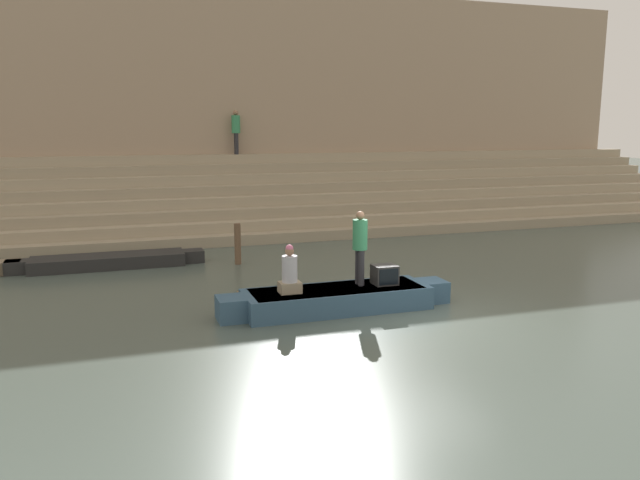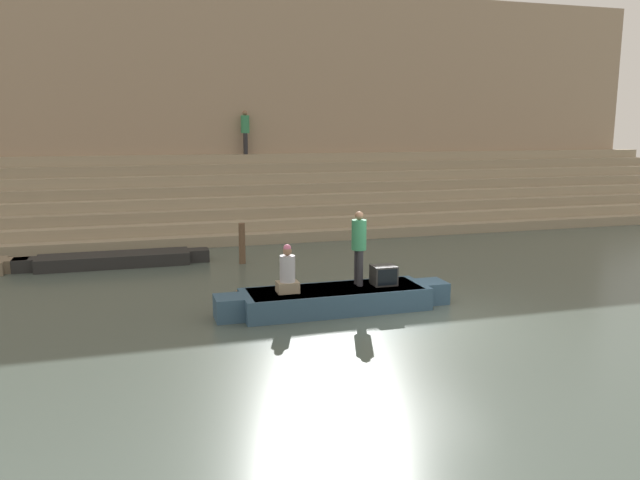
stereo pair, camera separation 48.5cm
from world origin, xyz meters
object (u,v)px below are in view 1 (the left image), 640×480
(tv_set, at_px, (385,275))
(person_rowing, at_px, (290,274))
(person_on_steps, at_px, (236,129))
(moored_boat_shore, at_px, (109,261))
(mooring_post, at_px, (238,244))
(rowboat_main, at_px, (337,298))
(person_standing, at_px, (360,243))

(tv_set, bearing_deg, person_rowing, -175.28)
(person_on_steps, bearing_deg, moored_boat_shore, 72.64)
(moored_boat_shore, height_order, mooring_post, mooring_post)
(rowboat_main, xyz_separation_m, moored_boat_shore, (-4.90, 6.21, -0.07))
(person_standing, distance_m, tv_set, 0.96)
(person_standing, bearing_deg, person_rowing, -168.57)
(rowboat_main, distance_m, moored_boat_shore, 7.91)
(tv_set, relative_size, person_on_steps, 0.30)
(rowboat_main, xyz_separation_m, mooring_post, (-1.19, 5.45, 0.35))
(moored_boat_shore, xyz_separation_m, mooring_post, (3.71, -0.75, 0.42))
(rowboat_main, xyz_separation_m, person_on_steps, (0.25, 12.83, 3.73))
(person_on_steps, bearing_deg, rowboat_main, 109.41)
(person_standing, xyz_separation_m, person_rowing, (-1.72, -0.18, -0.55))
(person_rowing, xyz_separation_m, moored_boat_shore, (-3.80, 6.23, -0.73))
(person_standing, relative_size, tv_set, 3.15)
(person_rowing, xyz_separation_m, tv_set, (2.28, 0.03, -0.21))
(moored_boat_shore, bearing_deg, rowboat_main, -53.21)
(tv_set, xyz_separation_m, person_on_steps, (-0.93, 12.81, 3.27))
(person_standing, height_order, mooring_post, person_standing)
(tv_set, xyz_separation_m, mooring_post, (-2.37, 5.44, -0.11))
(person_standing, height_order, person_on_steps, person_on_steps)
(person_rowing, relative_size, person_on_steps, 0.60)
(rowboat_main, relative_size, person_standing, 3.17)
(person_standing, xyz_separation_m, tv_set, (0.57, -0.14, -0.76))
(person_rowing, height_order, moored_boat_shore, person_rowing)
(person_standing, distance_m, mooring_post, 5.66)
(mooring_post, relative_size, person_on_steps, 0.70)
(person_rowing, bearing_deg, rowboat_main, 13.31)
(person_rowing, distance_m, moored_boat_shore, 7.33)
(rowboat_main, relative_size, tv_set, 9.98)
(person_rowing, relative_size, tv_set, 1.98)
(mooring_post, bearing_deg, person_rowing, -89.05)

